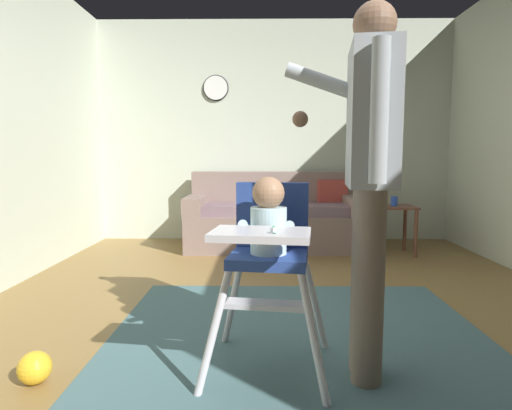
{
  "coord_description": "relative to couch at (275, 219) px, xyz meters",
  "views": [
    {
      "loc": [
        -0.16,
        -2.51,
        1.03
      ],
      "look_at": [
        -0.19,
        -0.25,
        0.78
      ],
      "focal_mm": 30.25,
      "sensor_mm": 36.0,
      "label": 1
    }
  ],
  "objects": [
    {
      "name": "adult_standing",
      "position": [
        0.32,
        -2.96,
        0.64
      ],
      "size": [
        0.51,
        0.54,
        1.71
      ],
      "rotation": [
        0.0,
        0.0,
        3.01
      ],
      "color": "#736457",
      "rests_on": "ground"
    },
    {
      "name": "high_chair",
      "position": [
        -0.13,
        -2.9,
        0.32
      ],
      "size": [
        0.68,
        0.78,
        0.95
      ],
      "rotation": [
        0.0,
        0.0,
        -1.71
      ],
      "color": "silver",
      "rests_on": "ground"
    },
    {
      "name": "wall_clock",
      "position": [
        -0.72,
        0.48,
        1.55
      ],
      "size": [
        0.31,
        0.04,
        0.31
      ],
      "color": "white"
    },
    {
      "name": "toy_ball",
      "position": [
        -1.2,
        -3.05,
        -0.26
      ],
      "size": [
        0.15,
        0.15,
        0.15
      ],
      "primitive_type": "sphere",
      "color": "gold",
      "rests_on": "ground"
    },
    {
      "name": "sippy_cup",
      "position": [
        1.25,
        -0.35,
        0.24
      ],
      "size": [
        0.07,
        0.07,
        0.1
      ],
      "primitive_type": "cylinder",
      "color": "#284CB7",
      "rests_on": "side_table"
    },
    {
      "name": "ground",
      "position": [
        0.0,
        -2.41,
        -0.38
      ],
      "size": [
        5.92,
        7.39,
        0.1
      ],
      "primitive_type": "cube",
      "color": "olive"
    },
    {
      "name": "wall_far",
      "position": [
        0.0,
        0.52,
        1.02
      ],
      "size": [
        5.12,
        0.06,
        2.69
      ],
      "primitive_type": "cube",
      "color": "beige",
      "rests_on": "ground"
    },
    {
      "name": "couch",
      "position": [
        0.0,
        0.0,
        0.0
      ],
      "size": [
        1.98,
        0.86,
        0.86
      ],
      "rotation": [
        0.0,
        0.0,
        -1.57
      ],
      "color": "#7D675E",
      "rests_on": "ground"
    },
    {
      "name": "area_rug",
      "position": [
        0.06,
        -2.65,
        -0.33
      ],
      "size": [
        2.19,
        2.22,
        0.01
      ],
      "primitive_type": "cube",
      "color": "#436367",
      "rests_on": "ground"
    },
    {
      "name": "side_table",
      "position": [
        1.26,
        -0.35,
        0.05
      ],
      "size": [
        0.4,
        0.4,
        0.52
      ],
      "color": "brown",
      "rests_on": "ground"
    }
  ]
}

